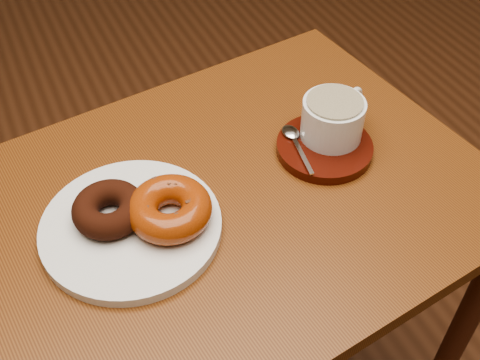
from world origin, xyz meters
name	(u,v)px	position (x,y,z in m)	size (l,w,h in m)	color
ground	(233,353)	(0.00, 0.00, 0.00)	(6.00, 6.00, 0.00)	#552F1A
cafe_table	(228,243)	(-0.06, -0.12, 0.59)	(0.81, 0.65, 0.70)	brown
donut_plate	(131,227)	(-0.20, -0.12, 0.70)	(0.24, 0.24, 0.01)	silver
donut_cinnamon	(109,209)	(-0.22, -0.10, 0.73)	(0.10, 0.10, 0.04)	#33130A
donut_caramel	(170,209)	(-0.15, -0.14, 0.73)	(0.14, 0.14, 0.04)	#933A10
saucer	(324,148)	(0.11, -0.10, 0.71)	(0.15, 0.15, 0.02)	#3B0E08
coffee_cup	(333,118)	(0.13, -0.08, 0.75)	(0.12, 0.09, 0.07)	silver
teaspoon	(293,136)	(0.08, -0.07, 0.72)	(0.03, 0.11, 0.01)	silver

